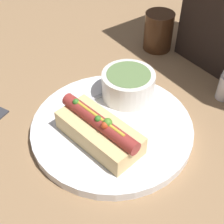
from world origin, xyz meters
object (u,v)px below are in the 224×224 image
Objects in this scene: hot_dog at (99,130)px; drinking_glass at (158,31)px; soup_bowl at (128,84)px; spoon at (106,93)px.

drinking_glass is (-0.18, 0.29, 0.00)m from hot_dog.
soup_bowl is 0.21m from drinking_glass.
drinking_glass is at bearing 122.44° from soup_bowl.
hot_dog is 0.13m from soup_bowl.
soup_bowl is at bearing 111.08° from hot_dog.
hot_dog is 0.12m from spoon.
soup_bowl is at bearing -37.29° from spoon.
hot_dog is at bearing -58.46° from drinking_glass.
soup_bowl is at bearing -57.56° from drinking_glass.
hot_dog is at bearing -60.00° from soup_bowl.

